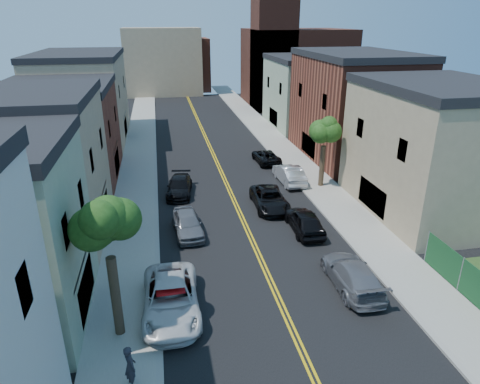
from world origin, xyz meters
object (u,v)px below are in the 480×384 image
grey_car_right (352,274)px  silver_car_right (289,174)px  grey_car_left (188,223)px  black_car_left (179,186)px  white_pickup (171,299)px  black_car_right (305,221)px  red_sedan (171,296)px  dark_car_right_far (266,156)px  black_suv_lane (270,199)px  pedestrian_left (130,366)px

grey_car_right → silver_car_right: (1.31, 15.91, 0.04)m
grey_car_left → black_car_left: bearing=86.9°
white_pickup → black_car_right: size_ratio=1.29×
red_sedan → grey_car_left: 8.00m
black_car_left → dark_car_right_far: bearing=44.8°
black_car_left → silver_car_right: size_ratio=0.97×
white_pickup → black_suv_lane: bearing=56.2°
red_sedan → silver_car_right: size_ratio=0.84×
red_sedan → white_pickup: bearing=-92.2°
silver_car_right → white_pickup: bearing=54.1°
white_pickup → black_car_left: bearing=86.3°
black_car_left → black_suv_lane: size_ratio=0.92×
black_car_left → silver_car_right: (9.70, 0.91, 0.12)m
black_car_left → grey_car_right: (8.39, -15.00, 0.07)m
grey_car_left → silver_car_right: (9.57, 8.06, 0.04)m
white_pickup → pedestrian_left: bearing=-110.3°
grey_car_left → black_car_right: (7.87, -1.12, 0.02)m
white_pickup → grey_car_right: white_pickup is taller
grey_car_left → silver_car_right: size_ratio=0.92×
grey_car_left → black_suv_lane: size_ratio=0.87×
red_sedan → grey_car_left: (1.43, 7.87, 0.09)m
black_car_left → silver_car_right: silver_car_right is taller
black_suv_lane → grey_car_left: bearing=-153.0°
black_car_left → black_suv_lane: bearing=-23.3°
black_car_left → pedestrian_left: size_ratio=2.56×
black_car_right → black_suv_lane: 4.47m
red_sedan → dark_car_right_far: bearing=62.3°
red_sedan → pedestrian_left: bearing=-112.1°
black_car_left → grey_car_right: 17.19m
silver_car_right → black_suv_lane: size_ratio=0.95×
white_pickup → grey_car_left: (1.43, 8.25, -0.06)m
grey_car_right → black_car_left: bearing=-59.2°
black_car_right → black_suv_lane: size_ratio=0.89×
dark_car_right_far → black_suv_lane: black_suv_lane is taller
black_car_right → silver_car_right: silver_car_right is taller
red_sedan → black_car_right: bearing=33.7°
red_sedan → silver_car_right: 19.36m
white_pickup → dark_car_right_far: size_ratio=1.29×
red_sedan → silver_car_right: silver_car_right is taller
grey_car_left → red_sedan: bearing=-104.5°
white_pickup → black_suv_lane: 13.89m
black_car_left → black_car_right: (8.00, -8.27, 0.10)m
red_sedan → dark_car_right_far: size_ratio=0.89×
black_car_right → pedestrian_left: size_ratio=2.48×
silver_car_right → black_suv_lane: silver_car_right is taller
white_pickup → silver_car_right: bearing=57.1°
white_pickup → pedestrian_left: 4.74m
black_car_left → grey_car_right: size_ratio=0.90×
white_pickup → grey_car_left: size_ratio=1.32×
grey_car_left → dark_car_right_far: grey_car_left is taller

